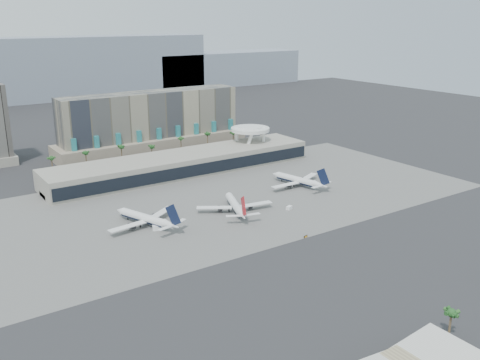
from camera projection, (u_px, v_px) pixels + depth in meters
ground at (298, 229)px, 243.75m from camera, size 900.00×900.00×0.00m
apron_pad at (232, 197)px, 287.22m from camera, size 260.00×130.00×0.06m
mountain_ridge at (56, 72)px, 621.50m from camera, size 680.00×60.00×70.00m
hotel at (152, 127)px, 382.06m from camera, size 140.00×30.00×42.00m
terminal at (183, 163)px, 328.67m from camera, size 170.00×32.50×14.50m
saucer_structure at (250, 132)px, 359.56m from camera, size 26.00×26.00×21.89m
palm_row at (167, 144)px, 359.05m from camera, size 157.80×2.80×13.10m
airliner_left at (146, 218)px, 246.52m from camera, size 38.16×39.43×14.22m
airliner_centre at (235, 205)px, 264.05m from camera, size 36.81×38.01×13.76m
airliner_right at (298, 180)px, 304.17m from camera, size 38.25×39.76×13.90m
service_vehicle_a at (158, 228)px, 242.11m from camera, size 5.34×3.84×2.36m
service_vehicle_b at (289, 208)px, 268.08m from camera, size 3.78×2.97×1.70m
taxiway_sign at (306, 237)px, 234.02m from camera, size 2.22×0.80×1.01m
near_palm_a at (451, 317)px, 160.46m from camera, size 6.00×6.00×9.28m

